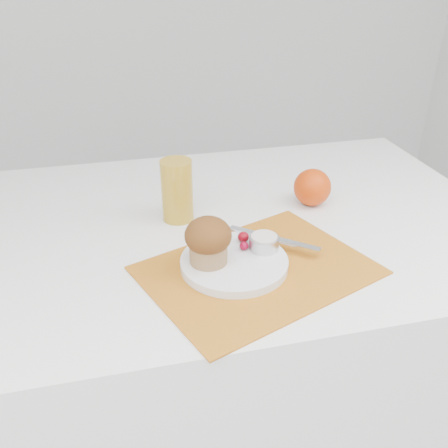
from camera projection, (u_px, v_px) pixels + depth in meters
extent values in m
cube|color=white|center=(228.00, 348.00, 1.27)|extent=(1.20, 0.80, 0.75)
cube|color=#B66919|center=(258.00, 270.00, 0.92)|extent=(0.48, 0.41, 0.00)
cylinder|color=silver|center=(234.00, 263.00, 0.92)|extent=(0.23, 0.23, 0.02)
cylinder|color=#B8B8BC|center=(264.00, 243.00, 0.94)|extent=(0.06, 0.06, 0.02)
cylinder|color=silver|center=(264.00, 237.00, 0.94)|extent=(0.06, 0.06, 0.01)
ellipsoid|color=#58020A|center=(243.00, 237.00, 0.97)|extent=(0.02, 0.02, 0.02)
ellipsoid|color=#600218|center=(244.00, 246.00, 0.94)|extent=(0.02, 0.02, 0.02)
cube|color=silver|center=(274.00, 239.00, 0.98)|extent=(0.15, 0.14, 0.00)
sphere|color=#CD3D07|center=(312.00, 187.00, 1.13)|extent=(0.08, 0.08, 0.08)
cylinder|color=#B48C21|center=(177.00, 191.00, 1.06)|extent=(0.08, 0.08, 0.14)
cylinder|color=#9B764B|center=(208.00, 253.00, 0.90)|extent=(0.08, 0.08, 0.04)
ellipsoid|color=#3A1D0A|center=(208.00, 235.00, 0.88)|extent=(0.08, 0.08, 0.07)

